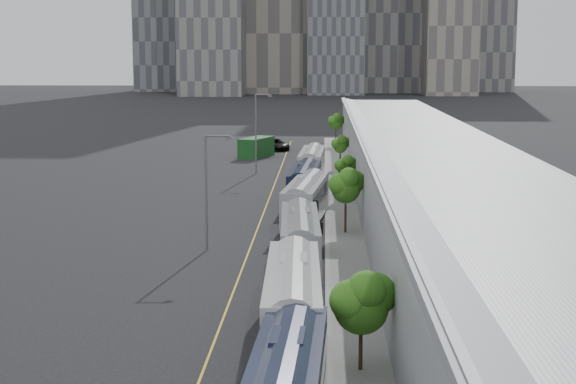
# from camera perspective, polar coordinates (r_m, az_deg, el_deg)

# --- Properties ---
(sidewalk) EXTENTS (10.00, 170.00, 0.12)m
(sidewalk) POSITION_cam_1_polar(r_m,az_deg,el_deg) (66.20, 6.74, -3.41)
(sidewalk) COLOR gray
(sidewalk) RESTS_ON ground
(lane_line) EXTENTS (0.12, 160.00, 0.02)m
(lane_line) POSITION_cam_1_polar(r_m,az_deg,el_deg) (66.23, -2.37, -3.39)
(lane_line) COLOR gold
(lane_line) RESTS_ON ground
(depot) EXTENTS (12.45, 160.40, 7.20)m
(depot) POSITION_cam_1_polar(r_m,az_deg,el_deg) (65.99, 10.25, -0.47)
(depot) COLOR gray
(depot) RESTS_ON ground
(bus_2) EXTENTS (3.05, 13.41, 3.90)m
(bus_2) POSITION_cam_1_polar(r_m,az_deg,el_deg) (44.02, 0.32, -7.51)
(bus_2) COLOR #B8B8BA
(bus_2) RESTS_ON ground
(bus_3) EXTENTS (2.99, 12.56, 3.65)m
(bus_3) POSITION_cam_1_polar(r_m,az_deg,el_deg) (59.08, 0.78, -3.37)
(bus_3) COLOR slate
(bus_3) RESTS_ON ground
(bus_4) EXTENTS (3.90, 13.18, 3.79)m
(bus_4) POSITION_cam_1_polar(r_m,az_deg,el_deg) (74.28, 1.16, -0.79)
(bus_4) COLOR #94959D
(bus_4) RESTS_ON ground
(bus_5) EXTENTS (3.11, 12.37, 3.58)m
(bus_5) POSITION_cam_1_polar(r_m,az_deg,el_deg) (84.94, 1.07, 0.37)
(bus_5) COLOR black
(bus_5) RESTS_ON ground
(bus_6) EXTENTS (3.03, 12.59, 3.65)m
(bus_6) POSITION_cam_1_polar(r_m,az_deg,el_deg) (99.75, 1.55, 1.65)
(bus_6) COLOR #B4B3B6
(bus_6) RESTS_ON ground
(tree_1) EXTENTS (2.48, 2.48, 4.63)m
(tree_1) POSITION_cam_1_polar(r_m,az_deg,el_deg) (39.37, 4.76, -6.91)
(tree_1) COLOR black
(tree_1) RESTS_ON ground
(tree_2) EXTENTS (2.35, 2.35, 5.17)m
(tree_2) POSITION_cam_1_polar(r_m,az_deg,el_deg) (69.50, 3.76, 0.51)
(tree_2) COLOR black
(tree_2) RESTS_ON ground
(tree_3) EXTENTS (1.58, 1.58, 4.01)m
(tree_3) POSITION_cam_1_polar(r_m,az_deg,el_deg) (86.67, 3.73, 1.63)
(tree_3) COLOR black
(tree_3) RESTS_ON ground
(tree_4) EXTENTS (1.72, 1.72, 3.87)m
(tree_4) POSITION_cam_1_polar(r_m,az_deg,el_deg) (110.23, 3.40, 3.08)
(tree_4) COLOR black
(tree_4) RESTS_ON ground
(tree_5) EXTENTS (2.11, 2.11, 4.88)m
(tree_5) POSITION_cam_1_polar(r_m,az_deg,el_deg) (137.90, 3.11, 4.58)
(tree_5) COLOR black
(tree_5) RESTS_ON ground
(street_lamp_near) EXTENTS (2.04, 0.22, 8.42)m
(street_lamp_near) POSITION_cam_1_polar(r_m,az_deg,el_deg) (63.59, -5.14, 0.54)
(street_lamp_near) COLOR #59595E
(street_lamp_near) RESTS_ON ground
(street_lamp_far) EXTENTS (2.04, 0.22, 9.49)m
(street_lamp_far) POSITION_cam_1_polar(r_m,az_deg,el_deg) (104.84, -2.00, 4.14)
(street_lamp_far) COLOR #59595E
(street_lamp_far) RESTS_ON ground
(shipping_container) EXTENTS (4.80, 7.19, 2.71)m
(shipping_container) POSITION_cam_1_polar(r_m,az_deg,el_deg) (122.60, -2.06, 2.91)
(shipping_container) COLOR #133E17
(shipping_container) RESTS_ON ground
(suv) EXTENTS (4.65, 6.57, 1.66)m
(suv) POSITION_cam_1_polar(r_m,az_deg,el_deg) (131.64, -0.75, 3.09)
(suv) COLOR black
(suv) RESTS_ON ground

